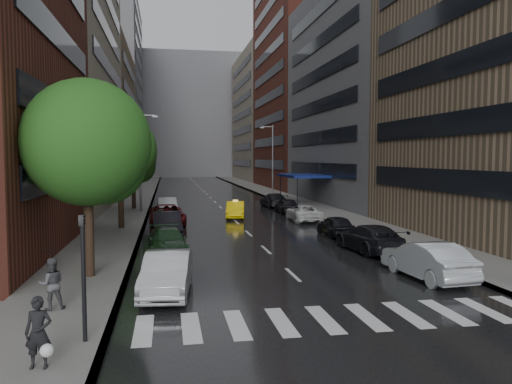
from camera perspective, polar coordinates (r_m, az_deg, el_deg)
ground at (r=18.39m, az=7.39°, el=-12.24°), size 220.00×220.00×0.00m
road at (r=67.24m, az=-5.51°, el=-0.39°), size 14.00×140.00×0.01m
sidewalk_left at (r=67.12m, az=-13.19°, el=-0.43°), size 4.00×140.00×0.15m
sidewalk_right at (r=68.54m, az=2.01°, el=-0.23°), size 4.00×140.00×0.15m
crosswalk at (r=16.64m, az=10.20°, el=-13.98°), size 13.15×2.80×0.01m
buildings_left at (r=77.01m, az=-17.58°, el=11.92°), size 8.00×108.00×38.00m
buildings_right at (r=76.94m, az=5.43°, el=11.38°), size 8.05×109.10×36.00m
building_far at (r=135.38m, az=-7.89°, el=8.57°), size 40.00×14.00×32.00m
tree_near at (r=21.79m, az=-18.76°, el=5.33°), size 5.25×5.25×8.36m
tree_mid at (r=36.31m, az=-15.29°, el=4.59°), size 5.13×5.13×8.18m
tree_far at (r=49.88m, az=-13.86°, el=3.50°), size 4.41×4.41×7.02m
taxi at (r=42.16m, az=-2.37°, el=-2.04°), size 2.13×4.41×1.39m
parked_cars_left at (r=33.01m, az=-10.12°, el=-3.67°), size 2.91×31.28×1.60m
parked_cars_right at (r=36.19m, az=7.27°, el=-3.03°), size 2.49×35.79×1.61m
ped_bag_walker at (r=13.24m, az=-23.55°, el=-14.63°), size 0.69×0.49×1.71m
ped_black_umbrella at (r=17.76m, az=-22.36°, el=-8.49°), size 0.97×0.98×2.09m
traffic_light at (r=14.30m, az=-19.13°, el=-7.94°), size 0.18×0.15×3.45m
street_lamp_left at (r=46.90m, az=-13.02°, el=3.60°), size 1.74×0.22×9.00m
street_lamp_right at (r=63.20m, az=1.84°, el=3.78°), size 1.74×0.22×9.00m
awning at (r=53.82m, az=5.35°, el=1.85°), size 4.00×8.00×3.12m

